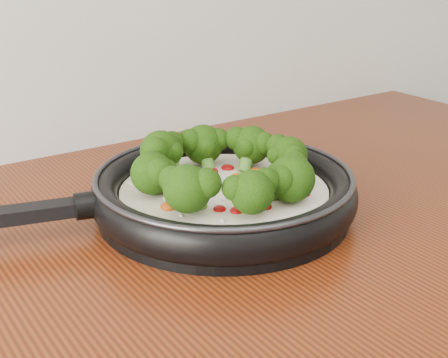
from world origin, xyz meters
TOP-DOWN VIEW (x-y plane):
  - skillet at (0.04, 1.13)m, footprint 0.58×0.43m

SIDE VIEW (x-z plane):
  - skillet at x=0.04m, z-range 0.89..0.99m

